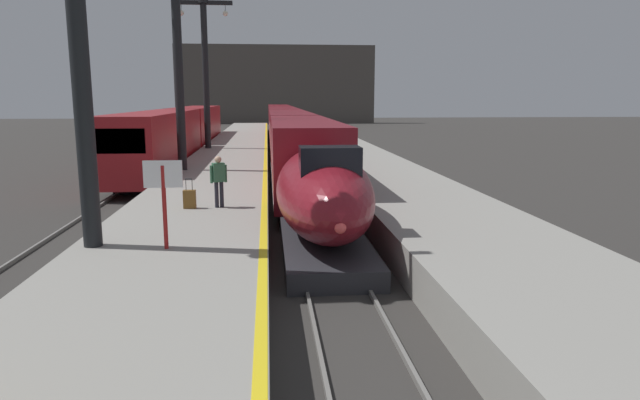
{
  "coord_description": "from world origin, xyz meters",
  "views": [
    {
      "loc": [
        -1.62,
        -2.56,
        4.61
      ],
      "look_at": [
        -0.2,
        12.8,
        1.8
      ],
      "focal_mm": 31.58,
      "sensor_mm": 36.0,
      "label": 1
    }
  ],
  "objects": [
    {
      "name": "terminus_back_wall",
      "position": [
        0.0,
        102.0,
        7.0
      ],
      "size": [
        36.0,
        2.0,
        14.0
      ],
      "primitive_type": "cube",
      "color": "#4C4742",
      "rests_on": "ground"
    },
    {
      "name": "rail_secondary_right",
      "position": [
        -7.35,
        27.5,
        0.06
      ],
      "size": [
        0.08,
        110.0,
        0.12
      ],
      "primitive_type": "cube",
      "color": "slate",
      "rests_on": "ground"
    },
    {
      "name": "regional_train_adjacent",
      "position": [
        -8.1,
        40.82,
        2.13
      ],
      "size": [
        2.85,
        36.6,
        3.8
      ],
      "color": "maroon",
      "rests_on": "ground"
    },
    {
      "name": "rail_secondary_left",
      "position": [
        -8.85,
        27.5,
        0.06
      ],
      "size": [
        0.08,
        110.0,
        0.12
      ],
      "primitive_type": "cube",
      "color": "slate",
      "rests_on": "ground"
    },
    {
      "name": "platform_left",
      "position": [
        -4.05,
        24.75,
        0.53
      ],
      "size": [
        4.8,
        110.0,
        1.05
      ],
      "primitive_type": "cube",
      "color": "gray",
      "rests_on": "ground"
    },
    {
      "name": "departure_info_board",
      "position": [
        -4.08,
        10.77,
        2.56
      ],
      "size": [
        0.9,
        0.1,
        2.12
      ],
      "color": "maroon",
      "rests_on": "platform_left"
    },
    {
      "name": "highspeed_train_main",
      "position": [
        0.0,
        47.27,
        1.97
      ],
      "size": [
        2.92,
        76.57,
        3.6
      ],
      "color": "maroon",
      "rests_on": "ground"
    },
    {
      "name": "station_column_mid",
      "position": [
        -5.9,
        11.18,
        6.6
      ],
      "size": [
        4.0,
        0.68,
        9.22
      ],
      "color": "black",
      "rests_on": "platform_left"
    },
    {
      "name": "platform_left_safety_stripe",
      "position": [
        -1.77,
        24.75,
        1.05
      ],
      "size": [
        0.2,
        107.8,
        0.01
      ],
      "primitive_type": "cube",
      "color": "yellow",
      "rests_on": "platform_left"
    },
    {
      "name": "rolling_suitcase",
      "position": [
        -4.19,
        15.79,
        1.35
      ],
      "size": [
        0.4,
        0.22,
        0.98
      ],
      "color": "brown",
      "rests_on": "platform_left"
    },
    {
      "name": "station_column_far",
      "position": [
        -5.9,
        26.03,
        7.02
      ],
      "size": [
        4.0,
        0.68,
        10.03
      ],
      "color": "black",
      "rests_on": "platform_left"
    },
    {
      "name": "platform_right",
      "position": [
        4.05,
        24.75,
        0.53
      ],
      "size": [
        4.8,
        110.0,
        1.05
      ],
      "primitive_type": "cube",
      "color": "gray",
      "rests_on": "ground"
    },
    {
      "name": "rail_main_left",
      "position": [
        -0.75,
        27.5,
        0.06
      ],
      "size": [
        0.08,
        110.0,
        0.12
      ],
      "primitive_type": "cube",
      "color": "slate",
      "rests_on": "ground"
    },
    {
      "name": "station_column_distant",
      "position": [
        -5.9,
        38.48,
        7.15
      ],
      "size": [
        4.0,
        0.68,
        10.27
      ],
      "color": "black",
      "rests_on": "platform_left"
    },
    {
      "name": "rail_main_right",
      "position": [
        0.75,
        27.5,
        0.06
      ],
      "size": [
        0.08,
        110.0,
        0.12
      ],
      "primitive_type": "cube",
      "color": "slate",
      "rests_on": "ground"
    },
    {
      "name": "passenger_near_edge",
      "position": [
        -3.24,
        15.88,
        2.04
      ],
      "size": [
        0.54,
        0.34,
        1.69
      ],
      "color": "#23232D",
      "rests_on": "platform_left"
    }
  ]
}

